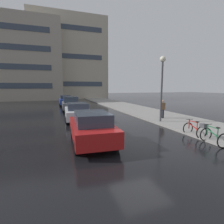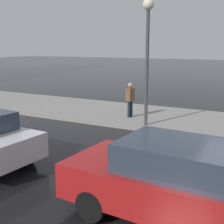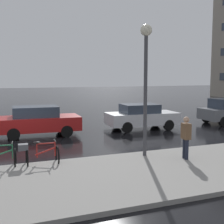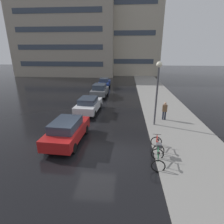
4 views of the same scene
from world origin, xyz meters
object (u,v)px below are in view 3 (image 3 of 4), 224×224
(bicycle_second, at_px, (38,154))
(pedestrian, at_px, (186,137))
(car_white, at_px, (142,116))
(streetlamp, at_px, (146,66))
(car_red, at_px, (38,121))

(bicycle_second, bearing_deg, pedestrian, 75.01)
(car_white, distance_m, streetlamp, 7.39)
(bicycle_second, distance_m, car_white, 9.09)
(car_red, bearing_deg, car_white, 88.44)
(pedestrian, bearing_deg, bicycle_second, -104.99)
(car_red, xyz_separation_m, car_white, (0.17, 6.17, -0.04))
(car_white, xyz_separation_m, pedestrian, (7.14, -1.79, 0.19))
(car_red, distance_m, car_white, 6.17)
(car_red, xyz_separation_m, streetlamp, (6.29, 3.17, 2.80))
(pedestrian, xyz_separation_m, streetlamp, (-1.01, -1.20, 2.65))
(car_red, bearing_deg, pedestrian, 30.90)
(pedestrian, distance_m, streetlamp, 3.08)
(bicycle_second, bearing_deg, car_red, 171.44)
(car_white, relative_size, pedestrian, 2.53)
(car_red, bearing_deg, streetlamp, 26.77)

